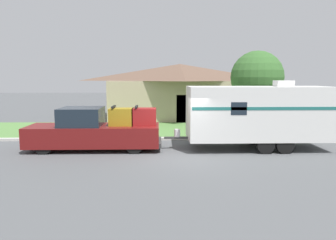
# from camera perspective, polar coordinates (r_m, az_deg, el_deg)

# --- Properties ---
(ground_plane) EXTENTS (120.00, 120.00, 0.00)m
(ground_plane) POSITION_cam_1_polar(r_m,az_deg,el_deg) (14.28, 2.18, -6.31)
(ground_plane) COLOR #515456
(curb_strip) EXTENTS (80.00, 0.30, 0.14)m
(curb_strip) POSITION_cam_1_polar(r_m,az_deg,el_deg) (17.92, 1.38, -3.25)
(curb_strip) COLOR beige
(curb_strip) RESTS_ON ground_plane
(lawn_strip) EXTENTS (80.00, 7.00, 0.03)m
(lawn_strip) POSITION_cam_1_polar(r_m,az_deg,el_deg) (21.53, 0.87, -1.60)
(lawn_strip) COLOR #568442
(lawn_strip) RESTS_ON ground_plane
(house_across_street) EXTENTS (12.32, 8.54, 4.54)m
(house_across_street) POSITION_cam_1_polar(r_m,az_deg,el_deg) (28.40, 2.07, 5.31)
(house_across_street) COLOR tan
(house_across_street) RESTS_ON ground_plane
(pickup_truck) EXTENTS (6.22, 2.05, 2.08)m
(pickup_truck) POSITION_cam_1_polar(r_m,az_deg,el_deg) (15.75, -12.52, -1.80)
(pickup_truck) COLOR black
(pickup_truck) RESTS_ON ground_plane
(travel_trailer) EXTENTS (7.72, 2.44, 3.25)m
(travel_trailer) POSITION_cam_1_polar(r_m,az_deg,el_deg) (16.06, 15.33, 1.19)
(travel_trailer) COLOR black
(travel_trailer) RESTS_ON ground_plane
(mailbox) EXTENTS (0.48, 0.20, 1.34)m
(mailbox) POSITION_cam_1_polar(r_m,az_deg,el_deg) (18.96, -6.59, 0.22)
(mailbox) COLOR brown
(mailbox) RESTS_ON ground_plane
(tree_in_yard) EXTENTS (3.15, 3.15, 4.98)m
(tree_in_yard) POSITION_cam_1_polar(r_m,az_deg,el_deg) (20.51, 15.25, 7.18)
(tree_in_yard) COLOR brown
(tree_in_yard) RESTS_ON ground_plane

